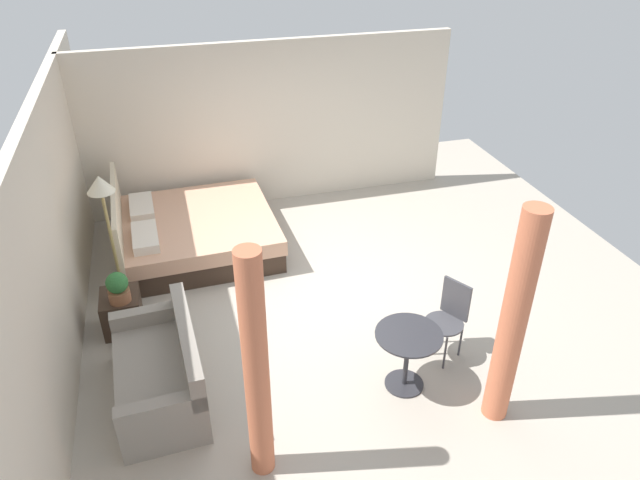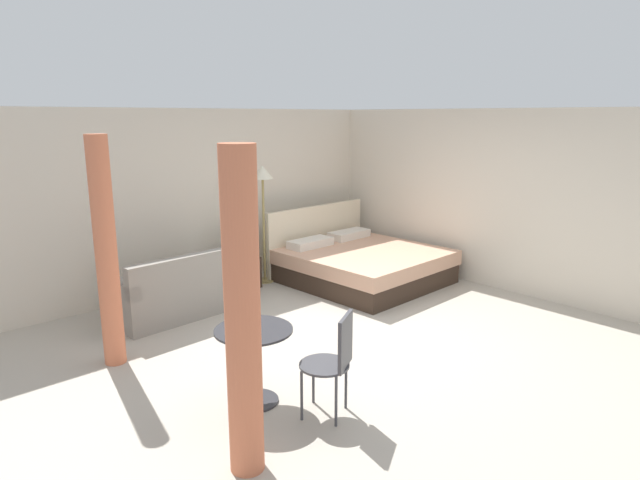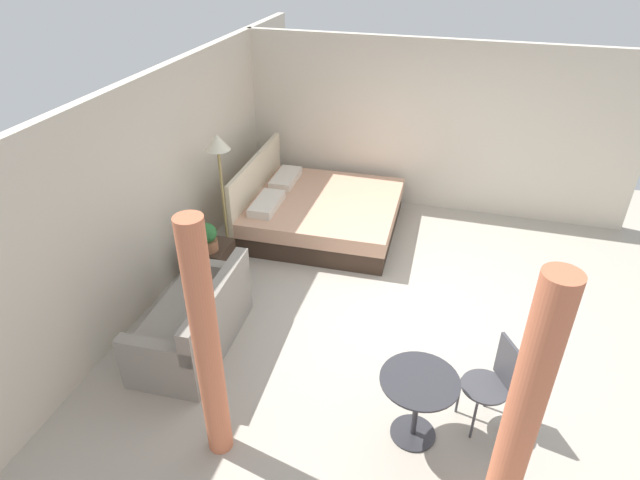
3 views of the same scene
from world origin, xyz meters
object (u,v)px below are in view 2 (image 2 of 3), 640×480
(nightstand, at_px, (239,272))
(balcony_table, at_px, (254,351))
(bed, at_px, (361,263))
(couch, at_px, (175,293))
(potted_plant, at_px, (233,246))
(cafe_chair_near_window, at_px, (335,356))
(floor_lamp, at_px, (263,185))

(nightstand, relative_size, balcony_table, 0.73)
(bed, relative_size, couch, 1.39)
(potted_plant, relative_size, cafe_chair_near_window, 0.41)
(nightstand, distance_m, cafe_chair_near_window, 3.72)
(nightstand, xyz_separation_m, balcony_table, (-1.75, -2.80, 0.25))
(couch, xyz_separation_m, nightstand, (1.23, 0.40, -0.06))
(couch, height_order, balcony_table, couch)
(bed, distance_m, cafe_chair_near_window, 3.84)
(potted_plant, height_order, balcony_table, potted_plant)
(floor_lamp, distance_m, balcony_table, 3.70)
(nightstand, height_order, cafe_chair_near_window, cafe_chair_near_window)
(floor_lamp, xyz_separation_m, balcony_table, (-2.21, -2.80, -0.98))
(balcony_table, distance_m, cafe_chair_near_window, 0.72)
(bed, height_order, floor_lamp, floor_lamp)
(couch, distance_m, floor_lamp, 2.09)
(cafe_chair_near_window, bearing_deg, bed, 39.94)
(balcony_table, relative_size, cafe_chair_near_window, 0.76)
(floor_lamp, bearing_deg, cafe_chair_near_window, -118.44)
(bed, xyz_separation_m, floor_lamp, (-1.08, 0.97, 1.18))
(nightstand, distance_m, floor_lamp, 1.31)
(floor_lamp, height_order, cafe_chair_near_window, floor_lamp)
(cafe_chair_near_window, bearing_deg, floor_lamp, 61.56)
(bed, xyz_separation_m, couch, (-2.77, 0.57, 0.02))
(nightstand, relative_size, floor_lamp, 0.28)
(potted_plant, bearing_deg, nightstand, 14.10)
(bed, bearing_deg, balcony_table, -150.92)
(bed, xyz_separation_m, balcony_table, (-3.29, -1.83, 0.20))
(bed, distance_m, nightstand, 1.82)
(potted_plant, bearing_deg, cafe_chair_near_window, -110.84)
(floor_lamp, relative_size, cafe_chair_near_window, 1.95)
(bed, distance_m, potted_plant, 1.93)
(nightstand, xyz_separation_m, cafe_chair_near_window, (-1.40, -3.43, 0.30))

